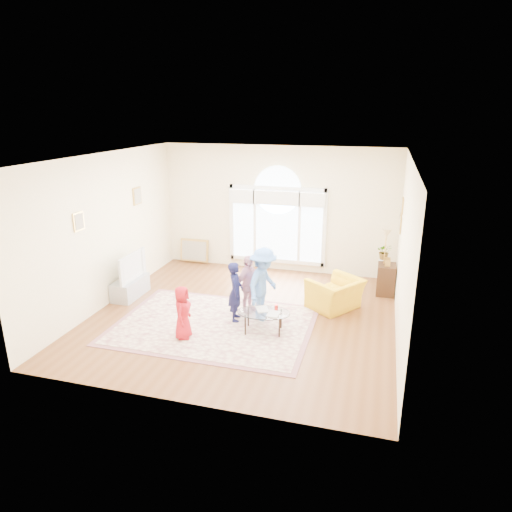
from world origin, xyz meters
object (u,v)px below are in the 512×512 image
(tv_console, at_px, (130,288))
(television, at_px, (129,266))
(coffee_table, at_px, (264,313))
(area_rug, at_px, (214,325))
(armchair, at_px, (335,294))

(tv_console, relative_size, television, 0.95)
(tv_console, xyz_separation_m, coffee_table, (3.33, -0.87, 0.19))
(television, bearing_deg, coffee_table, -14.74)
(tv_console, xyz_separation_m, television, (0.01, -0.00, 0.51))
(area_rug, height_order, tv_console, tv_console)
(area_rug, bearing_deg, coffee_table, -0.82)
(tv_console, distance_m, armchair, 4.54)
(tv_console, bearing_deg, television, -0.00)
(television, relative_size, coffee_table, 0.98)
(coffee_table, height_order, armchair, armchair)
(tv_console, height_order, coffee_table, coffee_table)
(tv_console, relative_size, coffee_table, 0.93)
(coffee_table, bearing_deg, armchair, 43.74)
(coffee_table, distance_m, armchair, 1.88)
(area_rug, xyz_separation_m, television, (-2.31, 0.86, 0.71))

